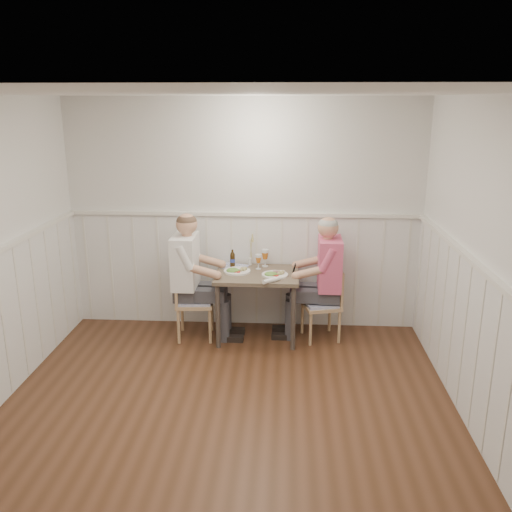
{
  "coord_description": "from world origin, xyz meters",
  "views": [
    {
      "loc": [
        0.49,
        -3.74,
        2.56
      ],
      "look_at": [
        0.17,
        1.64,
        1.0
      ],
      "focal_mm": 38.0,
      "sensor_mm": 36.0,
      "label": 1
    }
  ],
  "objects_px": {
    "man_in_pink": "(325,287)",
    "diner_cream": "(190,286)",
    "dining_table": "(257,282)",
    "beer_bottle": "(233,259)",
    "chair_left": "(190,298)",
    "grass_vase": "(250,250)",
    "chair_right": "(325,301)"
  },
  "relations": [
    {
      "from": "beer_bottle",
      "to": "grass_vase",
      "type": "relative_size",
      "value": 0.52
    },
    {
      "from": "dining_table",
      "to": "man_in_pink",
      "type": "height_order",
      "value": "man_in_pink"
    },
    {
      "from": "beer_bottle",
      "to": "man_in_pink",
      "type": "bearing_deg",
      "value": -8.4
    },
    {
      "from": "man_in_pink",
      "to": "diner_cream",
      "type": "distance_m",
      "value": 1.48
    },
    {
      "from": "diner_cream",
      "to": "beer_bottle",
      "type": "bearing_deg",
      "value": 27.5
    },
    {
      "from": "chair_right",
      "to": "diner_cream",
      "type": "height_order",
      "value": "diner_cream"
    },
    {
      "from": "grass_vase",
      "to": "diner_cream",
      "type": "bearing_deg",
      "value": -153.28
    },
    {
      "from": "dining_table",
      "to": "man_in_pink",
      "type": "relative_size",
      "value": 0.64
    },
    {
      "from": "dining_table",
      "to": "man_in_pink",
      "type": "xyz_separation_m",
      "value": [
        0.74,
        0.05,
        -0.06
      ]
    },
    {
      "from": "chair_right",
      "to": "grass_vase",
      "type": "xyz_separation_m",
      "value": [
        -0.85,
        0.27,
        0.49
      ]
    },
    {
      "from": "dining_table",
      "to": "beer_bottle",
      "type": "bearing_deg",
      "value": 144.71
    },
    {
      "from": "chair_right",
      "to": "beer_bottle",
      "type": "bearing_deg",
      "value": 170.06
    },
    {
      "from": "chair_left",
      "to": "diner_cream",
      "type": "bearing_deg",
      "value": 90.98
    },
    {
      "from": "diner_cream",
      "to": "grass_vase",
      "type": "xyz_separation_m",
      "value": [
        0.64,
        0.32,
        0.32
      ]
    },
    {
      "from": "beer_bottle",
      "to": "grass_vase",
      "type": "xyz_separation_m",
      "value": [
        0.19,
        0.09,
        0.08
      ]
    },
    {
      "from": "dining_table",
      "to": "chair_left",
      "type": "relative_size",
      "value": 1.06
    },
    {
      "from": "man_in_pink",
      "to": "beer_bottle",
      "type": "relative_size",
      "value": 6.91
    },
    {
      "from": "dining_table",
      "to": "man_in_pink",
      "type": "bearing_deg",
      "value": 4.0
    },
    {
      "from": "chair_left",
      "to": "dining_table",
      "type": "bearing_deg",
      "value": 3.43
    },
    {
      "from": "chair_left",
      "to": "man_in_pink",
      "type": "bearing_deg",
      "value": 3.72
    },
    {
      "from": "chair_left",
      "to": "diner_cream",
      "type": "relative_size",
      "value": 0.59
    },
    {
      "from": "chair_left",
      "to": "man_in_pink",
      "type": "distance_m",
      "value": 1.48
    },
    {
      "from": "diner_cream",
      "to": "chair_left",
      "type": "bearing_deg",
      "value": -89.02
    },
    {
      "from": "man_in_pink",
      "to": "grass_vase",
      "type": "relative_size",
      "value": 3.62
    },
    {
      "from": "chair_right",
      "to": "chair_left",
      "type": "xyz_separation_m",
      "value": [
        -1.48,
        -0.07,
        0.02
      ]
    },
    {
      "from": "dining_table",
      "to": "beer_bottle",
      "type": "relative_size",
      "value": 4.44
    },
    {
      "from": "dining_table",
      "to": "chair_left",
      "type": "xyz_separation_m",
      "value": [
        -0.73,
        -0.04,
        -0.19
      ]
    },
    {
      "from": "dining_table",
      "to": "diner_cream",
      "type": "xyz_separation_m",
      "value": [
        -0.73,
        -0.03,
        -0.05
      ]
    },
    {
      "from": "chair_right",
      "to": "diner_cream",
      "type": "distance_m",
      "value": 1.49
    },
    {
      "from": "chair_right",
      "to": "man_in_pink",
      "type": "relative_size",
      "value": 0.58
    },
    {
      "from": "chair_left",
      "to": "diner_cream",
      "type": "xyz_separation_m",
      "value": [
        -0.0,
        0.01,
        0.14
      ]
    },
    {
      "from": "chair_right",
      "to": "diner_cream",
      "type": "relative_size",
      "value": 0.56
    }
  ]
}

